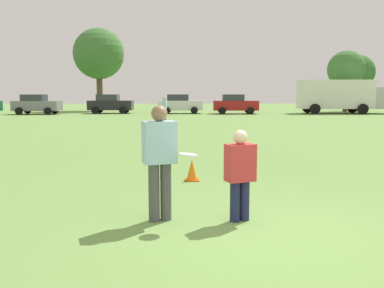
{
  "coord_description": "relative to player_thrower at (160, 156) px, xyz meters",
  "views": [
    {
      "loc": [
        -1.19,
        -5.68,
        1.97
      ],
      "look_at": [
        -1.02,
        2.73,
        0.95
      ],
      "focal_mm": 39.83,
      "sensor_mm": 36.0,
      "label": 1
    }
  ],
  "objects": [
    {
      "name": "ground_plane",
      "position": [
        1.55,
        -0.74,
        -1.0
      ],
      "size": [
        145.33,
        145.33,
        0.0
      ],
      "primitive_type": "plane",
      "color": "#6B9347"
    },
    {
      "name": "player_thrower",
      "position": [
        0.0,
        0.0,
        0.0
      ],
      "size": [
        0.56,
        0.43,
        1.78
      ],
      "color": "#4C4C51",
      "rests_on": "ground"
    },
    {
      "name": "player_defender",
      "position": [
        1.23,
        -0.05,
        -0.22
      ],
      "size": [
        0.5,
        0.39,
        1.41
      ],
      "color": "#1E234C",
      "rests_on": "ground"
    },
    {
      "name": "frisbee",
      "position": [
        0.43,
        -0.18,
        0.05
      ],
      "size": [
        0.27,
        0.27,
        0.05
      ],
      "color": "white"
    },
    {
      "name": "traffic_cone",
      "position": [
        0.55,
        3.01,
        -0.78
      ],
      "size": [
        0.32,
        0.32,
        0.48
      ],
      "color": "#D8590C",
      "rests_on": "ground"
    },
    {
      "name": "parked_car_mid_left",
      "position": [
        -13.18,
        33.21,
        -0.08
      ],
      "size": [
        4.25,
        2.32,
        1.82
      ],
      "color": "slate",
      "rests_on": "ground"
    },
    {
      "name": "parked_car_center",
      "position": [
        -6.69,
        34.88,
        -0.08
      ],
      "size": [
        4.25,
        2.32,
        1.82
      ],
      "color": "black",
      "rests_on": "ground"
    },
    {
      "name": "parked_car_mid_right",
      "position": [
        0.06,
        34.53,
        -0.08
      ],
      "size": [
        4.25,
        2.32,
        1.82
      ],
      "color": "silver",
      "rests_on": "ground"
    },
    {
      "name": "parked_car_near_right",
      "position": [
        5.24,
        33.73,
        -0.08
      ],
      "size": [
        4.25,
        2.32,
        1.82
      ],
      "color": "maroon",
      "rests_on": "ground"
    },
    {
      "name": "box_truck",
      "position": [
        15.45,
        34.09,
        0.75
      ],
      "size": [
        8.57,
        3.19,
        3.18
      ],
      "color": "white",
      "rests_on": "ground"
    },
    {
      "name": "bystander_sideline_watcher",
      "position": [
        -0.93,
        23.14,
        -0.03
      ],
      "size": [
        0.32,
        0.5,
        1.72
      ],
      "color": "#4C4C51",
      "rests_on": "ground"
    },
    {
      "name": "tree_west_maple",
      "position": [
        -8.85,
        40.98,
        5.17
      ],
      "size": [
        5.52,
        5.52,
        8.97
      ],
      "color": "brown",
      "rests_on": "ground"
    },
    {
      "name": "tree_center_elm",
      "position": [
        17.36,
        38.09,
        3.36
      ],
      "size": [
        3.91,
        3.91,
        6.35
      ],
      "color": "brown",
      "rests_on": "ground"
    },
    {
      "name": "tree_east_birch",
      "position": [
        18.74,
        38.71,
        3.1
      ],
      "size": [
        3.68,
        3.68,
        5.97
      ],
      "color": "brown",
      "rests_on": "ground"
    }
  ]
}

